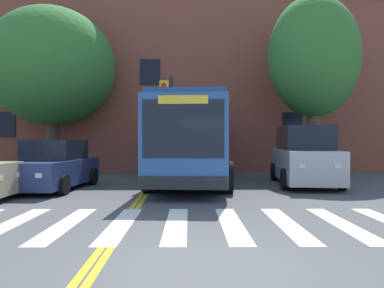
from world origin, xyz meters
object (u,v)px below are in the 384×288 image
at_px(car_navy_near_lane, 54,167).
at_px(street_tree_curbside_large, 314,58).
at_px(car_silver_far_lane, 304,157).
at_px(car_white_behind_bus, 169,155).
at_px(traffic_light_overhead, 168,109).
at_px(street_tree_curbside_small, 52,67).
at_px(city_bus, 193,140).

xyz_separation_m(car_navy_near_lane, street_tree_curbside_large, (10.90, 4.25, 4.90)).
xyz_separation_m(car_silver_far_lane, car_white_behind_bus, (-5.71, 10.82, -0.32)).
distance_m(traffic_light_overhead, street_tree_curbside_large, 7.53).
distance_m(traffic_light_overhead, street_tree_curbside_small, 7.14).
relative_size(city_bus, street_tree_curbside_large, 1.25).
bearing_deg(traffic_light_overhead, car_white_behind_bus, 91.96).
xyz_separation_m(car_navy_near_lane, traffic_light_overhead, (3.97, 2.83, 2.31)).
xyz_separation_m(city_bus, car_white_behind_bus, (-1.38, 9.74, -0.98)).
height_order(car_silver_far_lane, car_white_behind_bus, car_silver_far_lane).
bearing_deg(traffic_light_overhead, street_tree_curbside_large, 11.60).
distance_m(city_bus, car_silver_far_lane, 4.51).
relative_size(car_white_behind_bus, traffic_light_overhead, 0.89).
relative_size(city_bus, traffic_light_overhead, 2.27).
distance_m(city_bus, car_navy_near_lane, 5.57).
bearing_deg(car_white_behind_bus, street_tree_curbside_small, -133.14).
bearing_deg(street_tree_curbside_large, traffic_light_overhead, -168.40).
relative_size(car_silver_far_lane, car_white_behind_bus, 1.27).
bearing_deg(car_white_behind_bus, city_bus, -81.94).
relative_size(traffic_light_overhead, street_tree_curbside_small, 0.55).
bearing_deg(car_silver_far_lane, traffic_light_overhead, 162.00).
height_order(city_bus, car_white_behind_bus, city_bus).
bearing_deg(street_tree_curbside_small, car_white_behind_bus, 46.86).
height_order(street_tree_curbside_large, street_tree_curbside_small, street_tree_curbside_large).
height_order(car_white_behind_bus, street_tree_curbside_large, street_tree_curbside_large).
xyz_separation_m(city_bus, car_silver_far_lane, (4.33, -1.09, -0.66)).
bearing_deg(car_white_behind_bus, traffic_light_overhead, -88.04).
height_order(city_bus, street_tree_curbside_small, street_tree_curbside_small).
relative_size(car_silver_far_lane, street_tree_curbside_large, 0.62).
bearing_deg(city_bus, street_tree_curbside_large, 19.61).
xyz_separation_m(city_bus, street_tree_curbside_large, (5.86, 2.09, 3.95)).
xyz_separation_m(city_bus, car_navy_near_lane, (-5.04, -2.17, -0.95)).
distance_m(car_silver_far_lane, car_white_behind_bus, 12.24).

